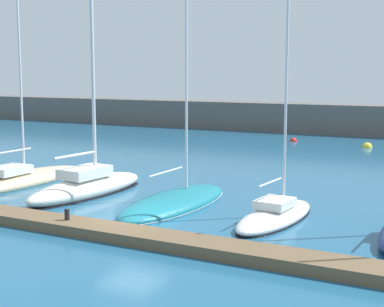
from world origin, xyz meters
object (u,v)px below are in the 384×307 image
at_px(sailboat_sand_third, 21,179).
at_px(sailboat_ivory_fourth, 87,185).
at_px(sailboat_teal_fifth, 175,202).
at_px(sailboat_white_sixth, 275,215).
at_px(mooring_buoy_red, 294,141).
at_px(dock_bollard, 67,214).
at_px(mooring_buoy_yellow, 367,147).

relative_size(sailboat_sand_third, sailboat_ivory_fourth, 1.26).
xyz_separation_m(sailboat_sand_third, sailboat_teal_fifth, (10.11, -0.48, -0.14)).
relative_size(sailboat_teal_fifth, sailboat_white_sixth, 1.73).
xyz_separation_m(sailboat_sand_third, mooring_buoy_red, (7.09, 26.46, -0.29)).
relative_size(sailboat_sand_third, dock_bollard, 42.28).
height_order(sailboat_teal_fifth, sailboat_white_sixth, sailboat_teal_fifth).
height_order(sailboat_sand_third, sailboat_teal_fifth, sailboat_sand_third).
bearing_deg(dock_bollard, sailboat_teal_fifth, 74.72).
distance_m(sailboat_teal_fifth, dock_bollard, 6.00).
bearing_deg(mooring_buoy_yellow, dock_bollard, -99.56).
xyz_separation_m(sailboat_ivory_fourth, dock_bollard, (3.43, -5.65, 0.11)).
distance_m(sailboat_teal_fifth, mooring_buoy_red, 27.11).
height_order(sailboat_teal_fifth, mooring_buoy_yellow, sailboat_teal_fifth).
xyz_separation_m(sailboat_sand_third, dock_bollard, (8.53, -6.26, 0.34)).
bearing_deg(mooring_buoy_yellow, sailboat_teal_fifth, -98.24).
relative_size(sailboat_ivory_fourth, mooring_buoy_red, 22.04).
relative_size(sailboat_ivory_fourth, mooring_buoy_yellow, 17.71).
xyz_separation_m(sailboat_sand_third, sailboat_white_sixth, (15.26, -1.03, -0.05)).
relative_size(mooring_buoy_yellow, dock_bollard, 1.89).
distance_m(sailboat_ivory_fourth, mooring_buoy_red, 27.15).
height_order(mooring_buoy_red, dock_bollard, dock_bollard).
bearing_deg(dock_bollard, mooring_buoy_yellow, 80.44).
bearing_deg(dock_bollard, sailboat_sand_third, 143.75).
relative_size(sailboat_white_sixth, mooring_buoy_yellow, 12.04).
bearing_deg(sailboat_ivory_fourth, dock_bollard, -144.97).
bearing_deg(sailboat_sand_third, sailboat_white_sixth, -93.45).
bearing_deg(sailboat_white_sixth, mooring_buoy_red, 20.34).
relative_size(sailboat_ivory_fourth, sailboat_white_sixth, 1.47).
bearing_deg(mooring_buoy_red, sailboat_sand_third, -105.01).
distance_m(mooring_buoy_yellow, mooring_buoy_red, 6.85).
height_order(sailboat_sand_third, dock_bollard, sailboat_sand_third).
bearing_deg(mooring_buoy_yellow, sailboat_white_sixth, -86.86).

